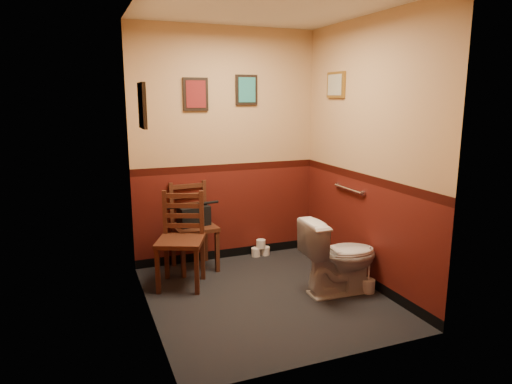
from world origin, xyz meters
TOP-DOWN VIEW (x-y plane):
  - floor at (0.00, 0.00)m, footprint 2.20×2.40m
  - ceiling at (0.00, 0.00)m, footprint 2.20×2.40m
  - wall_back at (0.00, 1.20)m, footprint 2.20×0.00m
  - wall_front at (0.00, -1.20)m, footprint 2.20×0.00m
  - wall_left at (-1.10, 0.00)m, footprint 0.00×2.40m
  - wall_right at (1.10, 0.00)m, footprint 0.00×2.40m
  - grab_bar at (1.07, 0.25)m, footprint 0.05×0.56m
  - framed_print_back_a at (-0.35, 1.18)m, footprint 0.28×0.04m
  - framed_print_back_b at (0.25, 1.18)m, footprint 0.26×0.04m
  - framed_print_left at (-1.08, 0.10)m, footprint 0.04×0.30m
  - framed_print_right at (1.08, 0.60)m, footprint 0.04×0.34m
  - toilet at (0.72, -0.18)m, footprint 0.78×0.46m
  - toilet_brush at (1.00, -0.29)m, footprint 0.13×0.13m
  - chair_left at (-0.69, 0.59)m, footprint 0.60×0.60m
  - chair_right at (-0.46, 1.02)m, footprint 0.49×0.49m
  - handbag at (-0.46, 0.98)m, footprint 0.37×0.23m
  - tp_stack at (0.40, 1.11)m, footprint 0.24×0.12m

SIDE VIEW (x-z plane):
  - floor at x=0.00m, z-range 0.00..0.00m
  - toilet_brush at x=1.00m, z-range -0.16..0.32m
  - tp_stack at x=0.40m, z-range -0.02..0.19m
  - toilet at x=0.72m, z-range 0.00..0.75m
  - chair_left at x=-0.69m, z-range 0.00..0.97m
  - chair_right at x=-0.46m, z-range 0.00..0.98m
  - handbag at x=-0.46m, z-range 0.50..0.75m
  - grab_bar at x=1.07m, z-range 0.92..0.98m
  - wall_back at x=0.00m, z-range 0.00..2.70m
  - wall_front at x=0.00m, z-range 0.00..2.70m
  - wall_left at x=-1.10m, z-range 0.00..2.70m
  - wall_right at x=1.10m, z-range 0.00..2.70m
  - framed_print_left at x=-1.08m, z-range 1.66..2.04m
  - framed_print_back_a at x=-0.35m, z-range 1.77..2.13m
  - framed_print_back_b at x=0.25m, z-range 1.83..2.17m
  - framed_print_right at x=1.08m, z-range 1.91..2.19m
  - ceiling at x=0.00m, z-range 2.70..2.70m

